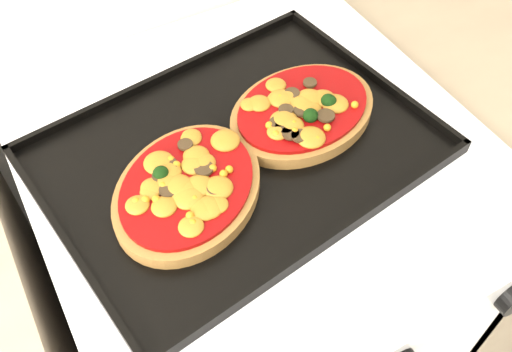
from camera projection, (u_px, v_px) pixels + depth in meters
stove at (254, 296)px, 1.12m from camera, size 0.60×0.60×0.91m
control_panel at (388, 352)px, 0.64m from camera, size 0.60×0.02×0.09m
baking_tray at (237, 149)px, 0.74m from camera, size 0.54×0.43×0.02m
pizza_left at (187, 188)px, 0.69m from camera, size 0.27×0.26×0.03m
pizza_right at (302, 110)px, 0.77m from camera, size 0.24×0.19×0.03m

